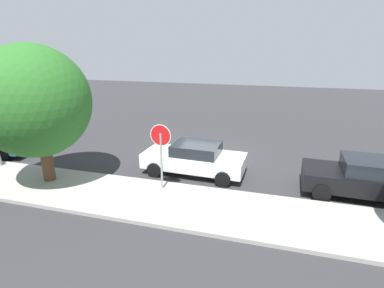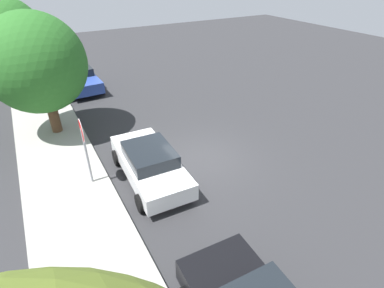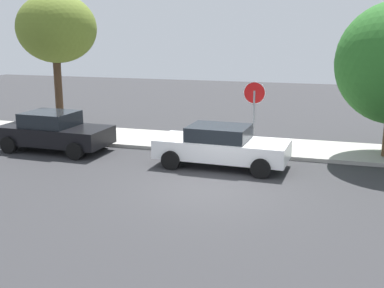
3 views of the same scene
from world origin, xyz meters
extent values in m
plane|color=#2D2D30|center=(0.00, 0.00, 0.00)|extent=(60.00, 60.00, 0.00)
cube|color=#9E9B93|center=(0.00, 5.31, 0.07)|extent=(32.00, 3.01, 0.14)
cylinder|color=gray|center=(0.52, 4.41, 1.19)|extent=(0.08, 0.08, 2.38)
cylinder|color=white|center=(0.52, 4.41, 2.31)|extent=(0.83, 0.04, 0.83)
cylinder|color=red|center=(0.52, 4.41, 2.31)|extent=(0.77, 0.05, 0.77)
cube|color=white|center=(-0.20, 2.37, 0.62)|extent=(4.53, 1.99, 0.63)
cube|color=black|center=(-0.31, 2.38, 1.17)|extent=(2.07, 1.67, 0.47)
cylinder|color=black|center=(1.36, 3.21, 0.32)|extent=(0.65, 0.25, 0.64)
cylinder|color=black|center=(1.28, 1.41, 0.32)|extent=(0.65, 0.25, 0.64)
cylinder|color=black|center=(-1.68, 3.34, 0.32)|extent=(0.65, 0.25, 0.64)
cylinder|color=black|center=(-1.75, 1.53, 0.32)|extent=(0.65, 0.25, 0.64)
cylinder|color=black|center=(-5.45, 1.69, 0.32)|extent=(0.65, 0.25, 0.64)
cube|color=#2D479E|center=(10.83, 2.67, 0.63)|extent=(4.63, 2.01, 0.66)
cube|color=black|center=(11.09, 2.67, 1.19)|extent=(2.01, 1.70, 0.45)
cylinder|color=black|center=(9.31, 1.69, 0.32)|extent=(0.65, 0.24, 0.64)
cylinder|color=black|center=(9.25, 3.54, 0.32)|extent=(0.65, 0.24, 0.64)
cylinder|color=black|center=(12.41, 1.79, 0.32)|extent=(0.65, 0.24, 0.64)
cylinder|color=black|center=(12.35, 3.64, 0.32)|extent=(0.65, 0.24, 0.64)
cylinder|color=#513823|center=(5.34, 4.94, 1.11)|extent=(0.47, 0.47, 2.21)
ellipsoid|color=#286623|center=(5.37, 5.08, 3.44)|extent=(4.25, 4.25, 4.30)
cylinder|color=#513823|center=(10.63, 5.84, 1.24)|extent=(0.28, 0.28, 2.47)
ellipsoid|color=#286623|center=(10.68, 6.00, 3.92)|extent=(3.90, 3.90, 3.68)
cylinder|color=#A5A5A8|center=(8.68, 4.31, 0.28)|extent=(0.22, 0.22, 0.55)
sphere|color=#A5A5A8|center=(8.68, 4.31, 0.61)|extent=(0.21, 0.21, 0.21)
cylinder|color=#A5A5A8|center=(8.83, 4.31, 0.33)|extent=(0.08, 0.09, 0.09)
camera|label=1|loc=(-3.51, 14.30, 5.46)|focal=28.00mm
camera|label=2|loc=(-9.01, 5.50, 7.17)|focal=28.00mm
camera|label=3|loc=(3.39, -13.12, 4.56)|focal=45.00mm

